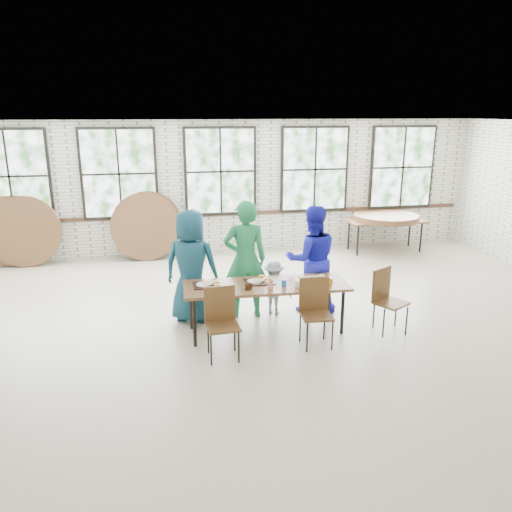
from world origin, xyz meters
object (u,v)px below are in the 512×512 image
Objects in this scene: dining_table at (266,288)px; chair_near_right at (315,306)px; storage_table at (386,222)px; chair_near_left at (221,316)px.

chair_near_right reaches higher than dining_table.
storage_table is (3.70, 3.85, -0.00)m from dining_table.
chair_near_left is at bearing -134.28° from storage_table.
dining_table is 5.34m from storage_table.
chair_near_right is (1.33, 0.11, 0.00)m from chair_near_left.
chair_near_left is at bearing -137.94° from dining_table.
chair_near_left is at bearing -171.03° from chair_near_right.
chair_near_right is 5.36m from storage_table.
dining_table is 2.56× the size of chair_near_right.
dining_table is at bearing 142.98° from chair_near_right.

